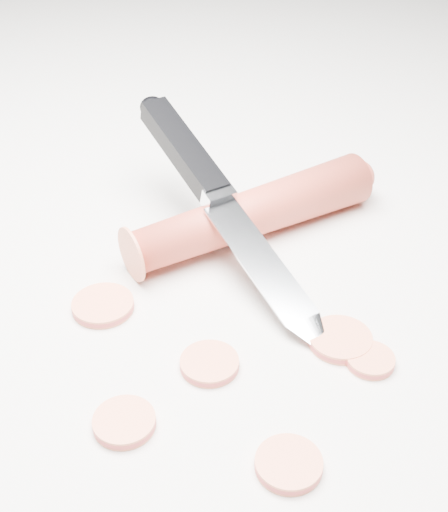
{
  "coord_description": "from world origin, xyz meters",
  "views": [
    {
      "loc": [
        -0.0,
        -0.38,
        0.31
      ],
      "look_at": [
        -0.01,
        0.01,
        0.02
      ],
      "focal_mm": 50.0,
      "sensor_mm": 36.0,
      "label": 1
    }
  ],
  "objects": [
    {
      "name": "carrot_slice_1",
      "position": [
        -0.02,
        -0.08,
        0.0
      ],
      "size": [
        0.04,
        0.04,
        0.01
      ],
      "primitive_type": "cylinder",
      "color": "#F5774F",
      "rests_on": "ground"
    },
    {
      "name": "carrot_slice_0",
      "position": [
        0.03,
        -0.15,
        0.0
      ],
      "size": [
        0.04,
        0.04,
        0.01
      ],
      "primitive_type": "cylinder",
      "color": "#F5774F",
      "rests_on": "ground"
    },
    {
      "name": "carrot_slice_3",
      "position": [
        -0.09,
        -0.03,
        0.0
      ],
      "size": [
        0.04,
        0.04,
        0.01
      ],
      "primitive_type": "cylinder",
      "color": "#F5774F",
      "rests_on": "ground"
    },
    {
      "name": "carrot",
      "position": [
        0.01,
        0.06,
        0.02
      ],
      "size": [
        0.18,
        0.13,
        0.03
      ],
      "primitive_type": "cylinder",
      "rotation": [
        1.57,
        0.0,
        -1.01
      ],
      "color": "#B93323",
      "rests_on": "ground"
    },
    {
      "name": "carrot_slice_5",
      "position": [
        -0.06,
        -0.12,
        0.0
      ],
      "size": [
        0.03,
        0.03,
        0.01
      ],
      "primitive_type": "cylinder",
      "color": "#F5774F",
      "rests_on": "ground"
    },
    {
      "name": "kitchen_knife",
      "position": [
        -0.0,
        0.03,
        0.04
      ],
      "size": [
        0.15,
        0.23,
        0.08
      ],
      "primitive_type": null,
      "color": "silver",
      "rests_on": "ground"
    },
    {
      "name": "carrot_slice_4",
      "position": [
        0.08,
        -0.07,
        0.0
      ],
      "size": [
        0.03,
        0.03,
        0.01
      ],
      "primitive_type": "cylinder",
      "color": "#F5774F",
      "rests_on": "ground"
    },
    {
      "name": "carrot_slice_2",
      "position": [
        0.06,
        -0.06,
        0.0
      ],
      "size": [
        0.04,
        0.04,
        0.01
      ],
      "primitive_type": "cylinder",
      "color": "#F5774F",
      "rests_on": "ground"
    },
    {
      "name": "ground",
      "position": [
        0.0,
        0.0,
        0.0
      ],
      "size": [
        2.4,
        2.4,
        0.0
      ],
      "primitive_type": "plane",
      "color": "silver",
      "rests_on": "ground"
    }
  ]
}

